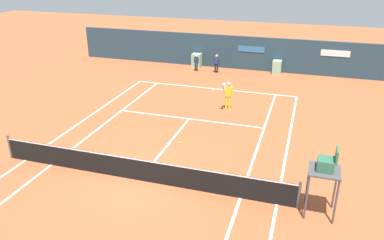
{
  "coord_description": "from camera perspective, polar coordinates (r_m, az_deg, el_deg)",
  "views": [
    {
      "loc": [
        5.81,
        -11.6,
        8.05
      ],
      "look_at": [
        0.75,
        4.52,
        0.8
      ],
      "focal_mm": 35.93,
      "sensor_mm": 36.0,
      "label": 1
    }
  ],
  "objects": [
    {
      "name": "umpire_chair",
      "position": [
        13.2,
        19.16,
        -7.0
      ],
      "size": [
        1.0,
        1.0,
        2.5
      ],
      "rotation": [
        0.0,
        0.0,
        1.57
      ],
      "color": "#47474C",
      "rests_on": "ground_plane"
    },
    {
      "name": "sponsor_back_wall",
      "position": [
        29.94,
        5.9,
        9.91
      ],
      "size": [
        25.0,
        1.02,
        2.52
      ],
      "color": "#233D4C",
      "rests_on": "ground_plane"
    },
    {
      "name": "tennis_net",
      "position": [
        15.01,
        -7.99,
        -7.18
      ],
      "size": [
        12.1,
        0.1,
        1.07
      ],
      "color": "#4C4C51",
      "rests_on": "ground_plane"
    },
    {
      "name": "ball_kid_right_post",
      "position": [
        28.75,
        3.66,
        8.55
      ],
      "size": [
        0.46,
        0.2,
        1.37
      ],
      "rotation": [
        0.0,
        0.0,
        3.23
      ],
      "color": "black",
      "rests_on": "ground_plane"
    },
    {
      "name": "tennis_ball_by_sideline",
      "position": [
        17.91,
        -1.8,
        -3.38
      ],
      "size": [
        0.07,
        0.07,
        0.07
      ],
      "primitive_type": "sphere",
      "color": "#CCE033",
      "rests_on": "ground_plane"
    },
    {
      "name": "tennis_ball_near_service_line",
      "position": [
        19.82,
        -11.18,
        -1.1
      ],
      "size": [
        0.07,
        0.07,
        0.07
      ],
      "primitive_type": "sphere",
      "color": "#CCE033",
      "rests_on": "ground_plane"
    },
    {
      "name": "player_on_baseline",
      "position": [
        21.64,
        5.38,
        3.98
      ],
      "size": [
        0.55,
        0.72,
        1.81
      ],
      "rotation": [
        0.0,
        0.0,
        3.29
      ],
      "color": "yellow",
      "rests_on": "ground_plane"
    },
    {
      "name": "ground_plane",
      "position": [
        15.71,
        -7.0,
        -7.78
      ],
      "size": [
        80.0,
        80.0,
        0.01
      ],
      "color": "#A8512D"
    },
    {
      "name": "ball_kid_centre_post",
      "position": [
        29.17,
        0.63,
        8.66
      ],
      "size": [
        0.41,
        0.2,
        1.24
      ],
      "rotation": [
        0.0,
        0.0,
        2.99
      ],
      "color": "black",
      "rests_on": "ground_plane"
    },
    {
      "name": "tennis_ball_mid_court",
      "position": [
        21.92,
        11.57,
        1.28
      ],
      "size": [
        0.07,
        0.07,
        0.07
      ],
      "primitive_type": "sphere",
      "color": "#CCE033",
      "rests_on": "ground_plane"
    }
  ]
}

